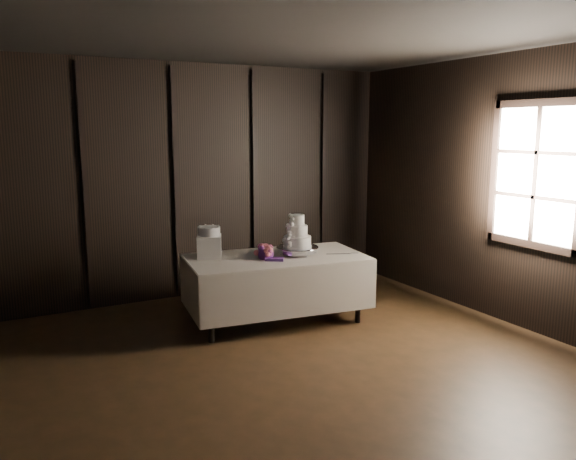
{
  "coord_description": "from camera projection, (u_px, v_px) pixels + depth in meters",
  "views": [
    {
      "loc": [
        -2.1,
        -3.46,
        2.18
      ],
      "look_at": [
        0.84,
        2.04,
        1.05
      ],
      "focal_mm": 35.0,
      "sensor_mm": 36.0,
      "label": 1
    }
  ],
  "objects": [
    {
      "name": "display_table",
      "position": [
        276.0,
        286.0,
        6.38
      ],
      "size": [
        2.11,
        1.29,
        0.76
      ],
      "rotation": [
        0.0,
        0.0,
        -0.13
      ],
      "color": "beige",
      "rests_on": "ground"
    },
    {
      "name": "window",
      "position": [
        536.0,
        175.0,
        5.88
      ],
      "size": [
        0.06,
        1.16,
        1.56
      ],
      "primitive_type": "cube",
      "color": "black",
      "rests_on": "room"
    },
    {
      "name": "small_cake",
      "position": [
        209.0,
        231.0,
        6.22
      ],
      "size": [
        0.25,
        0.25,
        0.1
      ],
      "primitive_type": "cylinder",
      "rotation": [
        0.0,
        0.0,
        -0.02
      ],
      "color": "white",
      "rests_on": "box_pedestal"
    },
    {
      "name": "cake_knife",
      "position": [
        338.0,
        254.0,
        6.41
      ],
      "size": [
        0.35,
        0.17,
        0.01
      ],
      "primitive_type": "cube",
      "rotation": [
        0.0,
        0.0,
        -0.42
      ],
      "color": "silver",
      "rests_on": "display_table"
    },
    {
      "name": "bouquet",
      "position": [
        266.0,
        252.0,
        6.2
      ],
      "size": [
        0.49,
        0.52,
        0.2
      ],
      "primitive_type": null,
      "rotation": [
        0.0,
        0.0,
        -0.55
      ],
      "color": "#DE616F",
      "rests_on": "display_table"
    },
    {
      "name": "room",
      "position": [
        318.0,
        223.0,
        4.1
      ],
      "size": [
        6.08,
        7.08,
        3.08
      ],
      "color": "black",
      "rests_on": "ground"
    },
    {
      "name": "wedding_cake",
      "position": [
        296.0,
        235.0,
        6.35
      ],
      "size": [
        0.35,
        0.31,
        0.37
      ],
      "rotation": [
        0.0,
        0.0,
        0.21
      ],
      "color": "white",
      "rests_on": "cake_stand"
    },
    {
      "name": "cake_stand",
      "position": [
        297.0,
        251.0,
        6.41
      ],
      "size": [
        0.56,
        0.56,
        0.09
      ],
      "primitive_type": "cylinder",
      "rotation": [
        0.0,
        0.0,
        0.18
      ],
      "color": "silver",
      "rests_on": "display_table"
    },
    {
      "name": "box_pedestal",
      "position": [
        209.0,
        246.0,
        6.25
      ],
      "size": [
        0.34,
        0.34,
        0.25
      ],
      "primitive_type": "cube",
      "rotation": [
        0.0,
        0.0,
        -0.39
      ],
      "color": "white",
      "rests_on": "display_table"
    }
  ]
}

